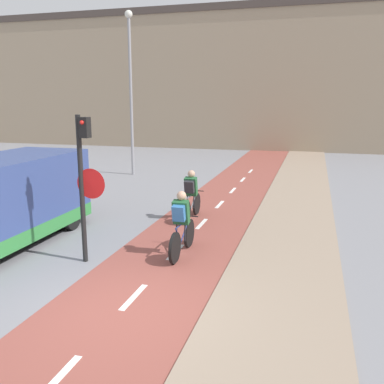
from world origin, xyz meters
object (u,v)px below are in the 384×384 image
object	(u,v)px
traffic_light_pole	(84,173)
street_lamp_far	(130,78)
cyclist_near	(182,226)
cyclist_far	(191,197)

from	to	relation	value
traffic_light_pole	street_lamp_far	bearing A→B (deg)	108.66
traffic_light_pole	cyclist_near	bearing A→B (deg)	26.06
traffic_light_pole	street_lamp_far	distance (m)	12.03
traffic_light_pole	cyclist_far	size ratio (longest dim) A/B	1.81
street_lamp_far	cyclist_far	bearing A→B (deg)	-54.74
street_lamp_far	cyclist_far	distance (m)	9.56
cyclist_near	street_lamp_far	bearing A→B (deg)	119.16
street_lamp_far	cyclist_near	xyz separation A→B (m)	(5.69, -10.19, -3.88)
traffic_light_pole	cyclist_far	bearing A→B (deg)	72.19
traffic_light_pole	cyclist_far	distance (m)	4.40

